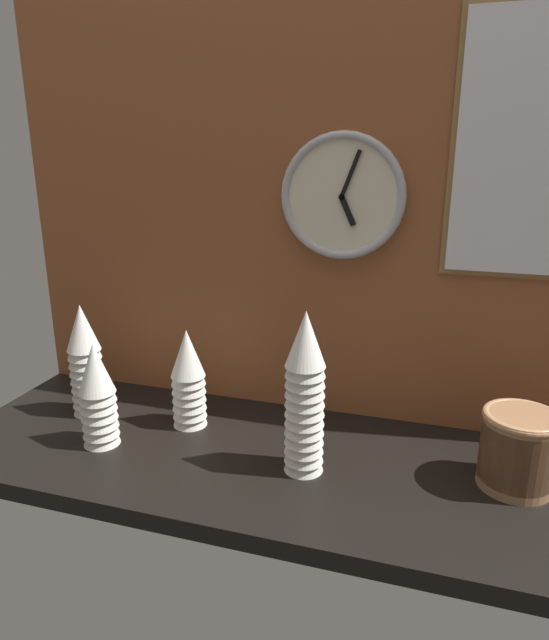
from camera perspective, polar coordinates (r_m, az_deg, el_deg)
ground_plane at (r=133.00cm, az=1.39°, el=-14.19°), size 160.00×56.00×4.00cm
wall_tiled_back at (r=139.74cm, az=4.60°, el=11.13°), size 160.00×3.00×105.00cm
cup_stack_center_left at (r=141.38cm, az=-8.62°, el=-5.78°), size 8.44×8.44×24.92cm
cup_stack_left at (r=137.31cm, az=-17.28°, el=-7.14°), size 8.44×8.44×24.92cm
cup_stack_far_left at (r=152.74cm, az=-18.40°, el=-3.84°), size 8.44×8.44×29.27cm
cup_stack_center_right at (r=118.93cm, az=3.05°, el=-7.36°), size 8.44×8.44×35.80cm
bowl_stack_far_right at (r=127.79cm, az=23.20°, el=-11.75°), size 15.46×15.46×16.29cm
wall_clock at (r=135.30cm, az=6.80°, el=12.16°), size 29.16×2.70×29.16cm
menu_board at (r=134.22cm, az=24.90°, el=15.55°), size 35.02×1.32×56.16cm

